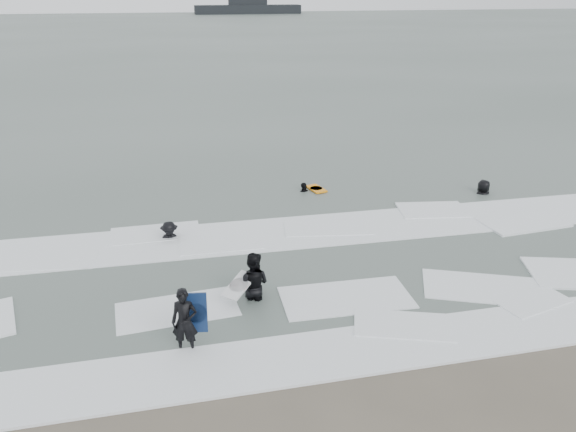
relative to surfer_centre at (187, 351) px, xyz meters
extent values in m
plane|color=brown|center=(3.35, -0.20, 0.00)|extent=(320.00, 320.00, 0.00)
plane|color=#47544C|center=(3.35, 79.80, 0.06)|extent=(320.00, 320.00, 0.00)
imported|color=black|center=(0.00, 0.00, 0.00)|extent=(0.66, 0.51, 1.62)
imported|color=black|center=(1.83, 2.02, 0.00)|extent=(1.11, 1.00, 1.87)
imported|color=black|center=(-0.30, 6.12, 0.00)|extent=(1.03, 0.66, 1.52)
imported|color=black|center=(5.03, 9.69, 0.00)|extent=(0.98, 0.65, 1.56)
imported|color=black|center=(11.90, 7.98, 0.00)|extent=(0.92, 0.65, 1.75)
cube|color=white|center=(3.35, -0.80, 0.03)|extent=(30.03, 2.32, 0.07)
cube|color=white|center=(3.35, 5.80, 0.04)|extent=(30.00, 2.60, 0.09)
cube|color=black|center=(22.21, 148.81, 1.18)|extent=(28.39, 5.07, 2.23)
cube|color=black|center=(22.21, 148.81, 3.10)|extent=(10.14, 3.04, 1.62)
camera|label=1|loc=(0.10, -10.85, 7.75)|focal=35.00mm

